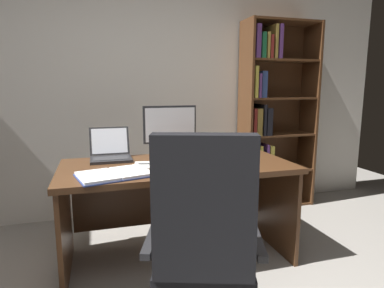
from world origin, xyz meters
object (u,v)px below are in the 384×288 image
(monitor, at_px, (170,131))
(office_chair, at_px, (204,256))
(bookshelf, at_px, (270,118))
(keyboard, at_px, (185,167))
(computer_mouse, at_px, (225,163))
(notepad, at_px, (145,165))
(desk, at_px, (175,187))
(reading_stand_with_book, at_px, (214,144))
(pen, at_px, (148,164))
(laptop, at_px, (111,153))
(open_binder, at_px, (114,174))

(monitor, bearing_deg, office_chair, -94.23)
(bookshelf, height_order, keyboard, bookshelf)
(computer_mouse, relative_size, notepad, 0.50)
(desk, xyz_separation_m, notepad, (-0.24, -0.09, 0.21))
(bookshelf, distance_m, notepad, 1.74)
(computer_mouse, bearing_deg, monitor, 123.46)
(reading_stand_with_book, xyz_separation_m, pen, (-0.64, -0.36, -0.05))
(desk, relative_size, pen, 12.01)
(desk, distance_m, pen, 0.32)
(reading_stand_with_book, bearing_deg, office_chair, -112.10)
(bookshelf, distance_m, reading_stand_with_book, 0.99)
(office_chair, height_order, computer_mouse, office_chair)
(pen, bearing_deg, office_chair, -80.11)
(monitor, xyz_separation_m, laptop, (-0.48, 0.01, -0.15))
(keyboard, xyz_separation_m, reading_stand_with_book, (0.41, 0.53, 0.06))
(office_chair, distance_m, reading_stand_with_book, 1.35)
(laptop, bearing_deg, bookshelf, 18.81)
(bookshelf, bearing_deg, keyboard, -139.84)
(monitor, relative_size, open_binder, 0.85)
(bookshelf, relative_size, office_chair, 1.80)
(desk, bearing_deg, bookshelf, 32.32)
(laptop, xyz_separation_m, computer_mouse, (0.78, -0.46, -0.03))
(monitor, bearing_deg, desk, -92.54)
(laptop, distance_m, open_binder, 0.51)
(laptop, distance_m, reading_stand_with_book, 0.89)
(monitor, distance_m, laptop, 0.50)
(bookshelf, xyz_separation_m, notepad, (-1.49, -0.87, -0.23))
(desk, xyz_separation_m, monitor, (0.01, 0.20, 0.41))
(laptop, height_order, reading_stand_with_book, laptop)
(notepad, xyz_separation_m, pen, (0.02, 0.00, 0.01))
(monitor, xyz_separation_m, computer_mouse, (0.30, -0.45, -0.18))
(monitor, height_order, computer_mouse, monitor)
(computer_mouse, distance_m, open_binder, 0.78)
(computer_mouse, relative_size, reading_stand_with_book, 0.34)
(computer_mouse, distance_m, reading_stand_with_book, 0.54)
(laptop, distance_m, pen, 0.38)
(open_binder, distance_m, notepad, 0.31)
(desk, relative_size, notepad, 8.01)
(desk, height_order, pen, pen)
(bookshelf, relative_size, computer_mouse, 19.15)
(keyboard, xyz_separation_m, open_binder, (-0.48, -0.05, -0.00))
(computer_mouse, bearing_deg, pen, 162.28)
(computer_mouse, height_order, open_binder, computer_mouse)
(bookshelf, xyz_separation_m, pen, (-1.47, -0.87, -0.22))
(reading_stand_with_book, height_order, open_binder, reading_stand_with_book)
(monitor, bearing_deg, notepad, -131.35)
(monitor, bearing_deg, bookshelf, 25.49)
(desk, distance_m, bookshelf, 1.54)
(desk, xyz_separation_m, bookshelf, (1.25, 0.79, 0.43))
(keyboard, bearing_deg, laptop, 135.98)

